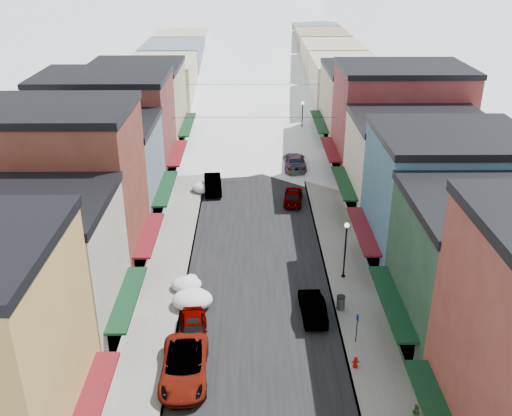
{
  "coord_description": "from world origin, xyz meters",
  "views": [
    {
      "loc": [
        -0.47,
        -15.3,
        21.67
      ],
      "look_at": [
        0.0,
        26.69,
        2.38
      ],
      "focal_mm": 40.0,
      "sensor_mm": 36.0,
      "label": 1
    }
  ],
  "objects_px": {
    "car_dark_hatch": "(213,184)",
    "car_silver_sedan": "(193,330)",
    "car_white_suv": "(184,366)",
    "streetlamp_near": "(346,243)",
    "car_green_sedan": "(313,307)",
    "fire_hydrant": "(355,362)",
    "trash_can": "(341,303)"
  },
  "relations": [
    {
      "from": "car_silver_sedan",
      "to": "car_dark_hatch",
      "type": "height_order",
      "value": "car_dark_hatch"
    },
    {
      "from": "car_dark_hatch",
      "to": "car_silver_sedan",
      "type": "bearing_deg",
      "value": -95.2
    },
    {
      "from": "fire_hydrant",
      "to": "streetlamp_near",
      "type": "height_order",
      "value": "streetlamp_near"
    },
    {
      "from": "trash_can",
      "to": "car_dark_hatch",
      "type": "bearing_deg",
      "value": 115.13
    },
    {
      "from": "car_green_sedan",
      "to": "streetlamp_near",
      "type": "xyz_separation_m",
      "value": [
        2.68,
        4.51,
        2.18
      ]
    },
    {
      "from": "car_white_suv",
      "to": "car_silver_sedan",
      "type": "distance_m",
      "value": 3.35
    },
    {
      "from": "car_white_suv",
      "to": "fire_hydrant",
      "type": "distance_m",
      "value": 9.54
    },
    {
      "from": "car_green_sedan",
      "to": "trash_can",
      "type": "xyz_separation_m",
      "value": [
        1.88,
        0.49,
        -0.03
      ]
    },
    {
      "from": "fire_hydrant",
      "to": "streetlamp_near",
      "type": "relative_size",
      "value": 0.16
    },
    {
      "from": "car_green_sedan",
      "to": "fire_hydrant",
      "type": "bearing_deg",
      "value": 107.75
    },
    {
      "from": "car_white_suv",
      "to": "trash_can",
      "type": "xyz_separation_m",
      "value": [
        9.51,
        6.22,
        -0.12
      ]
    },
    {
      "from": "car_white_suv",
      "to": "car_green_sedan",
      "type": "xyz_separation_m",
      "value": [
        7.63,
        5.73,
        -0.08
      ]
    },
    {
      "from": "car_green_sedan",
      "to": "fire_hydrant",
      "type": "relative_size",
      "value": 5.96
    },
    {
      "from": "car_dark_hatch",
      "to": "car_white_suv",
      "type": "bearing_deg",
      "value": -95.67
    },
    {
      "from": "car_green_sedan",
      "to": "streetlamp_near",
      "type": "relative_size",
      "value": 0.96
    },
    {
      "from": "car_silver_sedan",
      "to": "car_green_sedan",
      "type": "xyz_separation_m",
      "value": [
        7.43,
        2.39,
        -0.03
      ]
    },
    {
      "from": "car_green_sedan",
      "to": "car_silver_sedan",
      "type": "bearing_deg",
      "value": 15.37
    },
    {
      "from": "trash_can",
      "to": "streetlamp_near",
      "type": "relative_size",
      "value": 0.23
    },
    {
      "from": "streetlamp_near",
      "to": "trash_can",
      "type": "bearing_deg",
      "value": -101.17
    },
    {
      "from": "car_silver_sedan",
      "to": "fire_hydrant",
      "type": "distance_m",
      "value": 9.73
    },
    {
      "from": "streetlamp_near",
      "to": "fire_hydrant",
      "type": "bearing_deg",
      "value": -94.66
    },
    {
      "from": "car_dark_hatch",
      "to": "streetlamp_near",
      "type": "relative_size",
      "value": 1.07
    },
    {
      "from": "car_silver_sedan",
      "to": "car_green_sedan",
      "type": "height_order",
      "value": "car_silver_sedan"
    },
    {
      "from": "car_silver_sedan",
      "to": "car_dark_hatch",
      "type": "distance_m",
      "value": 23.09
    },
    {
      "from": "trash_can",
      "to": "streetlamp_near",
      "type": "xyz_separation_m",
      "value": [
        0.79,
        4.02,
        2.21
      ]
    },
    {
      "from": "car_dark_hatch",
      "to": "streetlamp_near",
      "type": "bearing_deg",
      "value": -63.2
    },
    {
      "from": "car_white_suv",
      "to": "streetlamp_near",
      "type": "xyz_separation_m",
      "value": [
        10.31,
        10.24,
        2.09
      ]
    },
    {
      "from": "car_dark_hatch",
      "to": "streetlamp_near",
      "type": "xyz_separation_m",
      "value": [
        10.27,
        -16.19,
        2.1
      ]
    },
    {
      "from": "car_dark_hatch",
      "to": "trash_can",
      "type": "height_order",
      "value": "car_dark_hatch"
    },
    {
      "from": "car_white_suv",
      "to": "streetlamp_near",
      "type": "distance_m",
      "value": 14.68
    },
    {
      "from": "car_white_suv",
      "to": "car_green_sedan",
      "type": "relative_size",
      "value": 1.33
    },
    {
      "from": "car_dark_hatch",
      "to": "fire_hydrant",
      "type": "relative_size",
      "value": 6.64
    }
  ]
}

